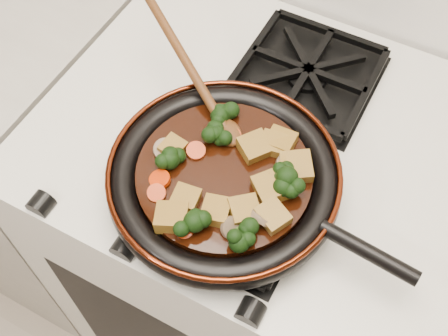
% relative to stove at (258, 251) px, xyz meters
% --- Properties ---
extents(stove, '(0.76, 0.60, 0.90)m').
position_rel_stove_xyz_m(stove, '(0.00, 0.00, 0.00)').
color(stove, beige).
rests_on(stove, ground).
extents(burner_grate_front, '(0.23, 0.23, 0.03)m').
position_rel_stove_xyz_m(burner_grate_front, '(0.00, -0.14, 0.46)').
color(burner_grate_front, black).
rests_on(burner_grate_front, stove).
extents(burner_grate_back, '(0.23, 0.23, 0.03)m').
position_rel_stove_xyz_m(burner_grate_back, '(0.00, 0.14, 0.46)').
color(burner_grate_back, black).
rests_on(burner_grate_back, stove).
extents(skillet, '(0.47, 0.34, 0.05)m').
position_rel_stove_xyz_m(skillet, '(-0.02, -0.13, 0.49)').
color(skillet, black).
rests_on(skillet, burner_grate_front).
extents(braising_sauce, '(0.26, 0.26, 0.02)m').
position_rel_stove_xyz_m(braising_sauce, '(-0.02, -0.13, 0.50)').
color(braising_sauce, black).
rests_on(braising_sauce, skillet).
extents(tofu_cube_0, '(0.04, 0.04, 0.02)m').
position_rel_stove_xyz_m(tofu_cube_0, '(0.03, -0.05, 0.52)').
color(tofu_cube_0, brown).
rests_on(tofu_cube_0, braising_sauce).
extents(tofu_cube_1, '(0.04, 0.04, 0.02)m').
position_rel_stove_xyz_m(tofu_cube_1, '(-0.04, -0.20, 0.52)').
color(tofu_cube_1, brown).
rests_on(tofu_cube_1, braising_sauce).
extents(tofu_cube_2, '(0.05, 0.05, 0.03)m').
position_rel_stove_xyz_m(tofu_cube_2, '(0.07, -0.17, 0.52)').
color(tofu_cube_2, brown).
rests_on(tofu_cube_2, braising_sauce).
extents(tofu_cube_3, '(0.06, 0.06, 0.03)m').
position_rel_stove_xyz_m(tofu_cube_3, '(0.04, -0.18, 0.52)').
color(tofu_cube_3, brown).
rests_on(tofu_cube_3, braising_sauce).
extents(tofu_cube_4, '(0.06, 0.05, 0.03)m').
position_rel_stove_xyz_m(tofu_cube_4, '(-0.04, -0.23, 0.52)').
color(tofu_cube_4, brown).
rests_on(tofu_cube_4, braising_sauce).
extents(tofu_cube_5, '(0.05, 0.05, 0.03)m').
position_rel_stove_xyz_m(tofu_cube_5, '(0.06, -0.10, 0.52)').
color(tofu_cube_5, brown).
rests_on(tofu_cube_5, braising_sauce).
extents(tofu_cube_6, '(0.04, 0.04, 0.02)m').
position_rel_stove_xyz_m(tofu_cube_6, '(0.02, -0.06, 0.52)').
color(tofu_cube_6, brown).
rests_on(tofu_cube_6, braising_sauce).
extents(tofu_cube_7, '(0.06, 0.06, 0.03)m').
position_rel_stove_xyz_m(tofu_cube_7, '(0.00, -0.08, 0.52)').
color(tofu_cube_7, brown).
rests_on(tofu_cube_7, braising_sauce).
extents(tofu_cube_8, '(0.05, 0.05, 0.02)m').
position_rel_stove_xyz_m(tofu_cube_8, '(0.00, -0.20, 0.52)').
color(tofu_cube_8, brown).
rests_on(tofu_cube_8, braising_sauce).
extents(tofu_cube_9, '(0.06, 0.06, 0.03)m').
position_rel_stove_xyz_m(tofu_cube_9, '(0.07, -0.08, 0.52)').
color(tofu_cube_9, brown).
rests_on(tofu_cube_9, braising_sauce).
extents(tofu_cube_10, '(0.06, 0.06, 0.03)m').
position_rel_stove_xyz_m(tofu_cube_10, '(0.05, -0.13, 0.52)').
color(tofu_cube_10, brown).
rests_on(tofu_cube_10, braising_sauce).
extents(tofu_cube_11, '(0.04, 0.04, 0.02)m').
position_rel_stove_xyz_m(tofu_cube_11, '(-0.10, -0.13, 0.52)').
color(tofu_cube_11, brown).
rests_on(tofu_cube_11, braising_sauce).
extents(broccoli_floret_0, '(0.08, 0.08, 0.06)m').
position_rel_stove_xyz_m(broccoli_floret_0, '(-0.07, -0.05, 0.52)').
color(broccoli_floret_0, black).
rests_on(broccoli_floret_0, braising_sauce).
extents(broccoli_floret_1, '(0.09, 0.08, 0.07)m').
position_rel_stove_xyz_m(broccoli_floret_1, '(0.06, -0.10, 0.52)').
color(broccoli_floret_1, black).
rests_on(broccoli_floret_1, braising_sauce).
extents(broccoli_floret_2, '(0.09, 0.09, 0.08)m').
position_rel_stove_xyz_m(broccoli_floret_2, '(0.08, -0.12, 0.52)').
color(broccoli_floret_2, black).
rests_on(broccoli_floret_2, braising_sauce).
extents(broccoli_floret_3, '(0.09, 0.08, 0.07)m').
position_rel_stove_xyz_m(broccoli_floret_3, '(-0.02, -0.23, 0.52)').
color(broccoli_floret_3, black).
rests_on(broccoli_floret_3, braising_sauce).
extents(broccoli_floret_4, '(0.08, 0.08, 0.07)m').
position_rel_stove_xyz_m(broccoli_floret_4, '(0.05, -0.21, 0.52)').
color(broccoli_floret_4, black).
rests_on(broccoli_floret_4, braising_sauce).
extents(broccoli_floret_5, '(0.06, 0.07, 0.07)m').
position_rel_stove_xyz_m(broccoli_floret_5, '(-0.05, -0.08, 0.52)').
color(broccoli_floret_5, black).
rests_on(broccoli_floret_5, braising_sauce).
extents(broccoli_floret_6, '(0.08, 0.09, 0.06)m').
position_rel_stove_xyz_m(broccoli_floret_6, '(-0.10, -0.15, 0.52)').
color(broccoli_floret_6, black).
rests_on(broccoli_floret_6, braising_sauce).
extents(carrot_coin_0, '(0.03, 0.03, 0.02)m').
position_rel_stove_xyz_m(carrot_coin_0, '(-0.09, -0.21, 0.51)').
color(carrot_coin_0, '#BB2A05').
rests_on(carrot_coin_0, braising_sauce).
extents(carrot_coin_1, '(0.03, 0.03, 0.02)m').
position_rel_stove_xyz_m(carrot_coin_1, '(-0.02, -0.24, 0.51)').
color(carrot_coin_1, '#BB2A05').
rests_on(carrot_coin_1, braising_sauce).
extents(carrot_coin_2, '(0.03, 0.03, 0.01)m').
position_rel_stove_xyz_m(carrot_coin_2, '(-0.09, -0.19, 0.51)').
color(carrot_coin_2, '#BB2A05').
rests_on(carrot_coin_2, braising_sauce).
extents(carrot_coin_3, '(0.03, 0.03, 0.02)m').
position_rel_stove_xyz_m(carrot_coin_3, '(-0.04, -0.07, 0.51)').
color(carrot_coin_3, '#BB2A05').
rests_on(carrot_coin_3, braising_sauce).
extents(carrot_coin_4, '(0.03, 0.03, 0.02)m').
position_rel_stove_xyz_m(carrot_coin_4, '(-0.07, -0.12, 0.51)').
color(carrot_coin_4, '#BB2A05').
rests_on(carrot_coin_4, braising_sauce).
extents(mushroom_slice_0, '(0.05, 0.05, 0.02)m').
position_rel_stove_xyz_m(mushroom_slice_0, '(-0.11, -0.14, 0.52)').
color(mushroom_slice_0, brown).
rests_on(mushroom_slice_0, braising_sauce).
extents(mushroom_slice_1, '(0.04, 0.04, 0.03)m').
position_rel_stove_xyz_m(mushroom_slice_1, '(0.06, -0.18, 0.52)').
color(mushroom_slice_1, brown).
rests_on(mushroom_slice_1, braising_sauce).
extents(mushroom_slice_2, '(0.04, 0.04, 0.03)m').
position_rel_stove_xyz_m(mushroom_slice_2, '(0.03, -0.21, 0.52)').
color(mushroom_slice_2, brown).
rests_on(mushroom_slice_2, braising_sauce).
extents(mushroom_slice_3, '(0.05, 0.05, 0.02)m').
position_rel_stove_xyz_m(mushroom_slice_3, '(0.06, -0.08, 0.52)').
color(mushroom_slice_3, brown).
rests_on(mushroom_slice_3, braising_sauce).
extents(wooden_spoon, '(0.16, 0.11, 0.27)m').
position_rel_stove_xyz_m(wooden_spoon, '(-0.12, -0.03, 0.54)').
color(wooden_spoon, '#4F2A10').
rests_on(wooden_spoon, braising_sauce).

